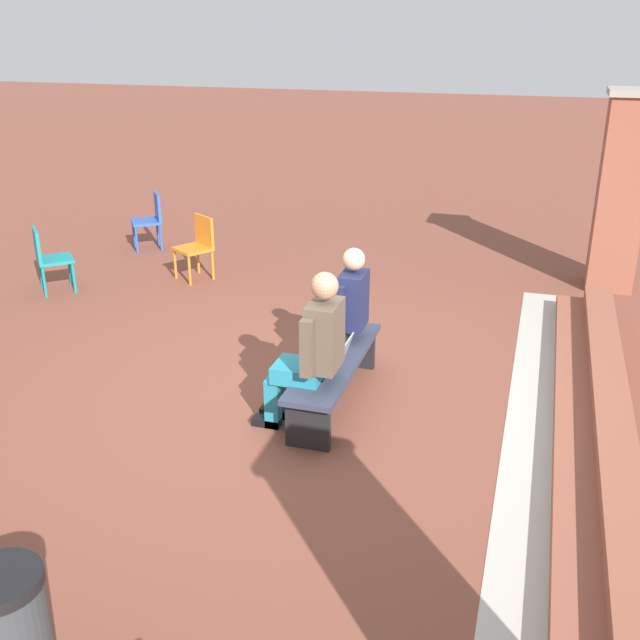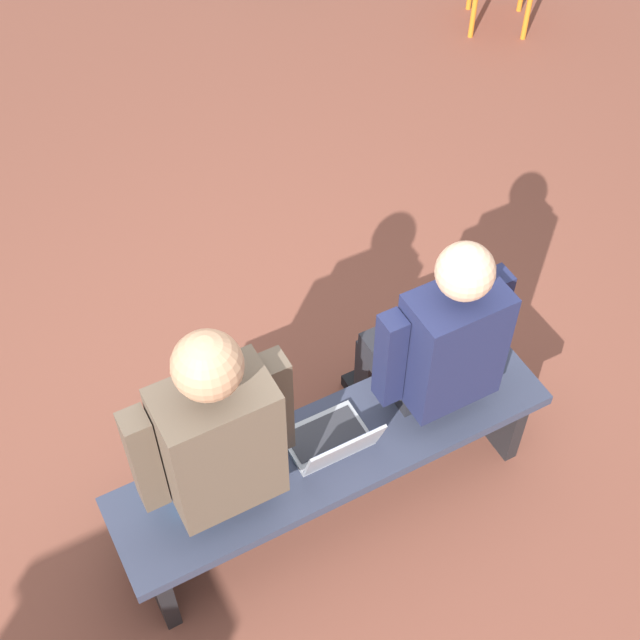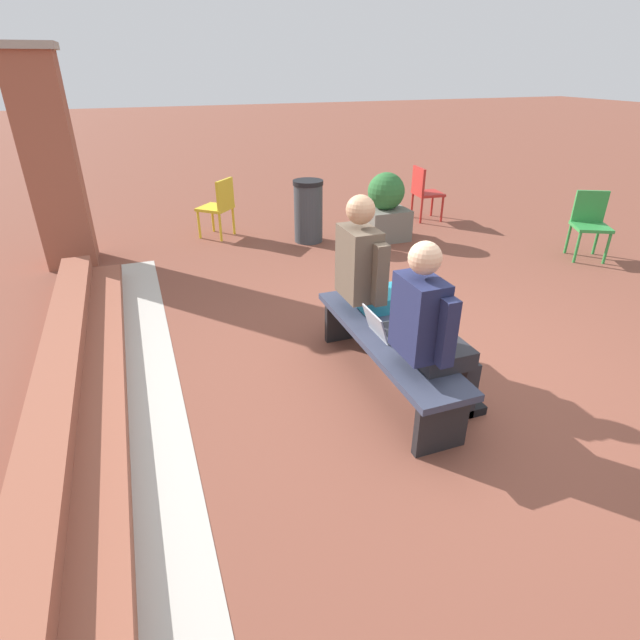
# 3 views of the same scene
# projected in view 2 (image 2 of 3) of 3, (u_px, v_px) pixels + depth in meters

# --- Properties ---
(ground_plane) EXTENTS (60.00, 60.00, 0.00)m
(ground_plane) POSITION_uv_depth(u_px,v_px,m) (295.00, 439.00, 4.02)
(ground_plane) COLOR brown
(bench) EXTENTS (1.80, 0.44, 0.45)m
(bench) POSITION_uv_depth(u_px,v_px,m) (334.00, 458.00, 3.55)
(bench) COLOR #33384C
(bench) RESTS_ON ground
(person_student) EXTENTS (0.54, 0.68, 1.34)m
(person_student) POSITION_uv_depth(u_px,v_px,m) (433.00, 346.00, 3.46)
(person_student) COLOR #232328
(person_student) RESTS_ON ground
(person_adult) EXTENTS (0.58, 0.74, 1.41)m
(person_adult) POSITION_uv_depth(u_px,v_px,m) (210.00, 439.00, 3.15)
(person_adult) COLOR teal
(person_adult) RESTS_ON ground
(laptop) EXTENTS (0.32, 0.29, 0.21)m
(laptop) POSITION_uv_depth(u_px,v_px,m) (333.00, 442.00, 3.43)
(laptop) COLOR #9EA0A5
(laptop) RESTS_ON bench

